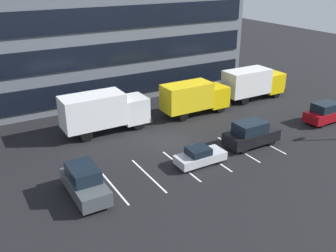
{
  "coord_description": "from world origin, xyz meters",
  "views": [
    {
      "loc": [
        -15.17,
        -25.72,
        14.17
      ],
      "look_at": [
        0.03,
        0.17,
        1.4
      ],
      "focal_mm": 40.76,
      "sensor_mm": 36.0,
      "label": 1
    }
  ],
  "objects_px": {
    "box_truck_yellow": "(253,82)",
    "suv_charcoal": "(85,183)",
    "sedan_silver": "(200,156)",
    "suv_maroon": "(326,113)",
    "suv_black": "(251,134)",
    "box_truck_white": "(104,111)",
    "box_truck_yellow_all": "(194,97)"
  },
  "relations": [
    {
      "from": "box_truck_yellow",
      "to": "suv_maroon",
      "type": "height_order",
      "value": "box_truck_yellow"
    },
    {
      "from": "suv_charcoal",
      "to": "sedan_silver",
      "type": "bearing_deg",
      "value": -1.29
    },
    {
      "from": "box_truck_white",
      "to": "sedan_silver",
      "type": "relative_size",
      "value": 2.02
    },
    {
      "from": "box_truck_yellow_all",
      "to": "suv_charcoal",
      "type": "xyz_separation_m",
      "value": [
        -14.58,
        -8.8,
        -0.87
      ]
    },
    {
      "from": "suv_black",
      "to": "suv_charcoal",
      "type": "relative_size",
      "value": 1.02
    },
    {
      "from": "box_truck_yellow",
      "to": "suv_charcoal",
      "type": "distance_m",
      "value": 24.8
    },
    {
      "from": "box_truck_yellow",
      "to": "suv_black",
      "type": "distance_m",
      "value": 12.36
    },
    {
      "from": "box_truck_white",
      "to": "sedan_silver",
      "type": "distance_m",
      "value": 10.31
    },
    {
      "from": "box_truck_yellow",
      "to": "suv_charcoal",
      "type": "xyz_separation_m",
      "value": [
        -22.92,
        -9.43,
        -0.96
      ]
    },
    {
      "from": "suv_black",
      "to": "suv_maroon",
      "type": "xyz_separation_m",
      "value": [
        9.74,
        0.29,
        -0.08
      ]
    },
    {
      "from": "suv_black",
      "to": "suv_charcoal",
      "type": "xyz_separation_m",
      "value": [
        -14.6,
        -0.33,
        -0.02
      ]
    },
    {
      "from": "suv_black",
      "to": "sedan_silver",
      "type": "bearing_deg",
      "value": -174.57
    },
    {
      "from": "suv_maroon",
      "to": "suv_charcoal",
      "type": "xyz_separation_m",
      "value": [
        -24.34,
        -0.61,
        0.06
      ]
    },
    {
      "from": "box_truck_yellow",
      "to": "suv_charcoal",
      "type": "bearing_deg",
      "value": -157.64
    },
    {
      "from": "suv_maroon",
      "to": "sedan_silver",
      "type": "bearing_deg",
      "value": -176.95
    },
    {
      "from": "box_truck_yellow",
      "to": "suv_black",
      "type": "height_order",
      "value": "box_truck_yellow"
    },
    {
      "from": "suv_maroon",
      "to": "sedan_silver",
      "type": "xyz_separation_m",
      "value": [
        -15.31,
        -0.82,
        -0.29
      ]
    },
    {
      "from": "box_truck_yellow",
      "to": "box_truck_yellow_all",
      "type": "bearing_deg",
      "value": -175.71
    },
    {
      "from": "box_truck_yellow_all",
      "to": "box_truck_yellow",
      "type": "relative_size",
      "value": 0.95
    },
    {
      "from": "box_truck_yellow_all",
      "to": "suv_charcoal",
      "type": "height_order",
      "value": "box_truck_yellow_all"
    },
    {
      "from": "box_truck_white",
      "to": "suv_charcoal",
      "type": "distance_m",
      "value": 10.55
    },
    {
      "from": "suv_maroon",
      "to": "sedan_silver",
      "type": "relative_size",
      "value": 1.12
    },
    {
      "from": "box_truck_white",
      "to": "box_truck_yellow",
      "type": "height_order",
      "value": "box_truck_white"
    },
    {
      "from": "box_truck_yellow_all",
      "to": "suv_charcoal",
      "type": "relative_size",
      "value": 1.55
    },
    {
      "from": "box_truck_yellow_all",
      "to": "box_truck_yellow",
      "type": "bearing_deg",
      "value": 4.29
    },
    {
      "from": "box_truck_yellow_all",
      "to": "suv_maroon",
      "type": "height_order",
      "value": "box_truck_yellow_all"
    },
    {
      "from": "box_truck_yellow_all",
      "to": "suv_maroon",
      "type": "relative_size",
      "value": 1.64
    },
    {
      "from": "box_truck_white",
      "to": "box_truck_yellow",
      "type": "bearing_deg",
      "value": 0.72
    },
    {
      "from": "box_truck_yellow",
      "to": "suv_maroon",
      "type": "relative_size",
      "value": 1.72
    },
    {
      "from": "box_truck_white",
      "to": "suv_black",
      "type": "height_order",
      "value": "box_truck_white"
    },
    {
      "from": "suv_maroon",
      "to": "suv_black",
      "type": "bearing_deg",
      "value": -178.32
    },
    {
      "from": "box_truck_yellow",
      "to": "sedan_silver",
      "type": "height_order",
      "value": "box_truck_yellow"
    }
  ]
}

